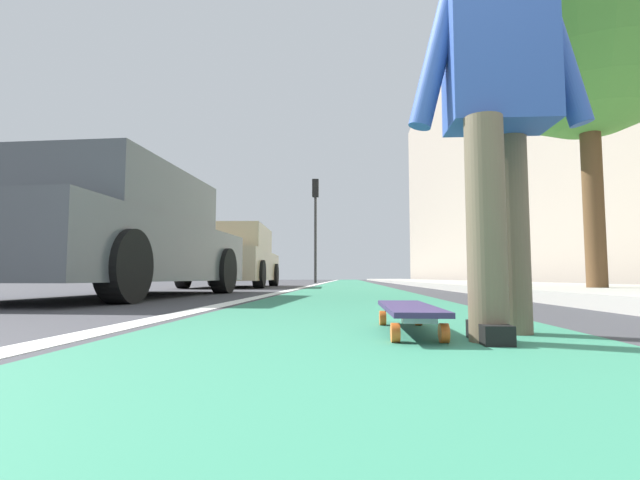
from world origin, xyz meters
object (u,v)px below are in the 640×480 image
skater_person (498,99)px  parked_car_near (118,236)px  parked_car_mid (234,259)px  traffic_light (315,211)px  skateboard (408,310)px  street_tree_near (585,24)px

skater_person → parked_car_near: (3.56, 3.34, -0.22)m
parked_car_mid → parked_car_near: bearing=-179.4°
traffic_light → skateboard: bearing=-174.7°
parked_car_near → traffic_light: bearing=-4.9°
parked_car_mid → traffic_light: bearing=-8.3°
parked_car_mid → traffic_light: size_ratio=0.96×
parked_car_mid → traffic_light: 9.69m
parked_car_near → parked_car_mid: size_ratio=1.03×
street_tree_near → skateboard: bearing=144.3°
parked_car_mid → skater_person: bearing=-160.2°
skater_person → parked_car_mid: size_ratio=0.37×
skateboard → street_tree_near: street_tree_near is taller
skateboard → parked_car_near: parked_car_near is taller
parked_car_near → skateboard: bearing=-138.7°
parked_car_near → street_tree_near: size_ratio=0.96×
skateboard → skater_person: (-0.15, -0.35, 0.84)m
street_tree_near → skater_person: bearing=148.9°
skateboard → parked_car_mid: 9.81m
skateboard → street_tree_near: (3.72, -2.68, 3.26)m
parked_car_near → traffic_light: traffic_light is taller
parked_car_near → traffic_light: 15.41m
parked_car_mid → street_tree_near: street_tree_near is taller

